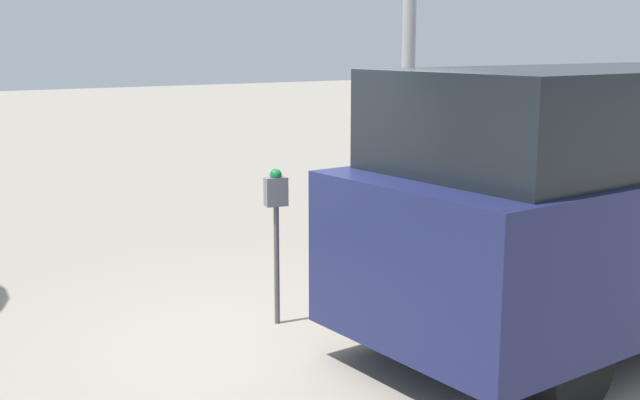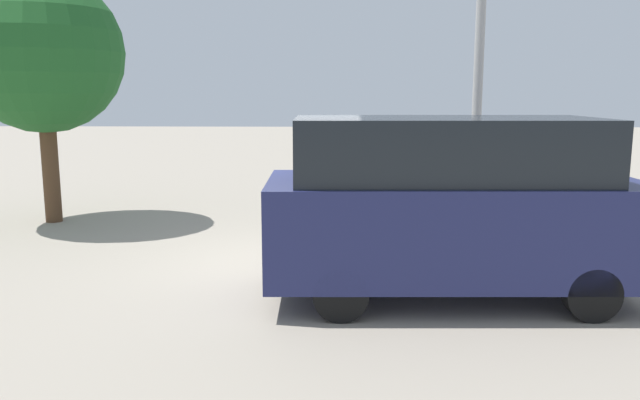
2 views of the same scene
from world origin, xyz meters
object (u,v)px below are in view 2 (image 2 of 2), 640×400
object	(u,v)px
parking_meter_far	(620,197)
parked_van	(450,204)
parking_meter_near	(293,194)
lamp_post	(476,131)
fire_hydrant	(635,234)
street_tree	(42,53)

from	to	relation	value
parking_meter_far	parked_van	world-z (taller)	parked_van
parking_meter_near	lamp_post	world-z (taller)	lamp_post
lamp_post	parked_van	world-z (taller)	lamp_post
parking_meter_far	fire_hydrant	world-z (taller)	parking_meter_far
parked_van	fire_hydrant	bearing A→B (deg)	30.52
parking_meter_near	fire_hydrant	distance (m)	5.63
parking_meter_near	fire_hydrant	size ratio (longest dim) A/B	1.98
parking_meter_far	parking_meter_near	bearing A→B (deg)	-165.88
parking_meter_far	fire_hydrant	bearing A→B (deg)	46.84
parking_meter_near	parked_van	size ratio (longest dim) A/B	0.30
street_tree	fire_hydrant	world-z (taller)	street_tree
lamp_post	parked_van	bearing A→B (deg)	-106.21
parking_meter_far	parked_van	size ratio (longest dim) A/B	0.29
parked_van	fire_hydrant	xyz separation A→B (m)	(3.41, 2.16, -0.88)
parking_meter_far	parked_van	bearing A→B (deg)	-134.81
street_tree	fire_hydrant	xyz separation A→B (m)	(10.79, -2.45, -3.06)
parking_meter_near	parking_meter_far	size ratio (longest dim) A/B	1.04
parked_van	fire_hydrant	distance (m)	4.13
parking_meter_near	parked_van	world-z (taller)	parked_van
parking_meter_near	parking_meter_far	bearing A→B (deg)	14.12
parking_meter_far	lamp_post	distance (m)	2.87
parked_van	fire_hydrant	world-z (taller)	parked_van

